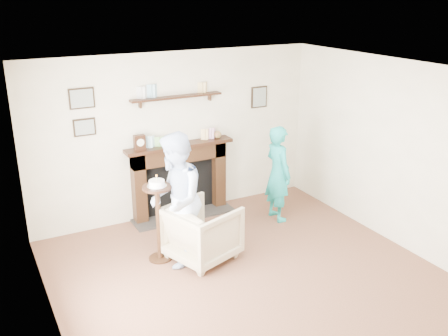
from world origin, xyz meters
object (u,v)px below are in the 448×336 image
Objects in this scene: armchair at (202,257)px; man at (178,261)px; pedestal_table at (158,208)px; woman at (276,218)px.

man reaches higher than armchair.
armchair is at bearing 102.50° from man.
pedestal_table is at bearing 46.81° from armchair.
woman reaches higher than armchair.
woman is at bearing 129.41° from man.
armchair is 0.91m from pedestal_table.
pedestal_table is (-0.18, 0.16, 0.72)m from man.
man is 1.92m from woman.
armchair is at bearing 110.41° from woman.
armchair is 0.33m from man.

